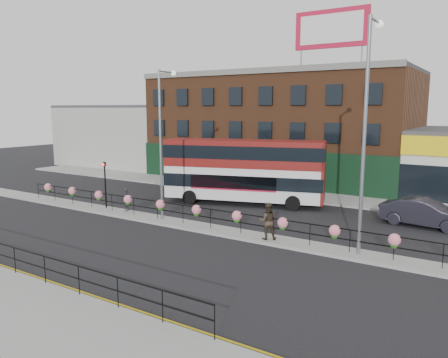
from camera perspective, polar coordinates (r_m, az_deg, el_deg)
The scene contains 17 objects.
ground at distance 25.82m, azimuth -3.60°, elevation -6.39°, with size 120.00×120.00×0.00m, color black.
north_pavement at distance 35.94m, azimuth 7.73°, elevation -1.88°, with size 60.00×4.00×0.15m, color gray.
median at distance 25.80m, azimuth -3.60°, elevation -6.23°, with size 60.00×1.60×0.15m, color gray.
yellow_line_inner at distance 19.26m, azimuth -21.24°, elevation -12.52°, with size 60.00×0.10×0.01m, color gold.
yellow_line_outer at distance 19.17m, azimuth -21.68°, elevation -12.66°, with size 60.00×0.10×0.01m, color gold.
brick_building at distance 44.22m, azimuth 7.49°, elevation 6.79°, with size 25.00×12.21×10.30m.
warehouse_west at distance 55.97m, azimuth -11.75°, elevation 5.65°, with size 15.50×12.00×7.30m.
billboard at distance 37.64m, azimuth 13.84°, elevation 18.51°, with size 6.00×0.29×4.40m.
median_railing at distance 25.56m, azimuth -3.62°, elevation -4.13°, with size 30.04×0.56×1.23m.
south_railing at distance 20.33m, azimuth -25.71°, elevation -8.82°, with size 20.04×0.05×1.12m.
double_decker_bus at distance 31.76m, azimuth 2.71°, elevation 1.86°, with size 11.85×5.93×4.68m.
car at distance 28.44m, azimuth 24.76°, elevation -4.05°, with size 5.20×2.30×1.66m, color #272632.
pedestrian_a at distance 29.90m, azimuth -12.53°, elevation -2.60°, with size 0.55×0.66×1.55m, color black.
pedestrian_b at distance 22.97m, azimuth 5.70°, elevation -5.47°, with size 1.20×1.13×1.96m, color #362C20.
lamp_column_west at distance 26.87m, azimuth -8.00°, elevation 6.13°, with size 0.33×1.59×9.08m.
lamp_column_east at distance 21.08m, azimuth 18.17°, elevation 7.78°, with size 0.39×1.90×10.84m.
traffic_light_median at distance 30.88m, azimuth -15.30°, elevation 0.56°, with size 0.15×0.28×3.65m.
Camera 1 is at (14.67, -20.08, 6.94)m, focal length 35.00 mm.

